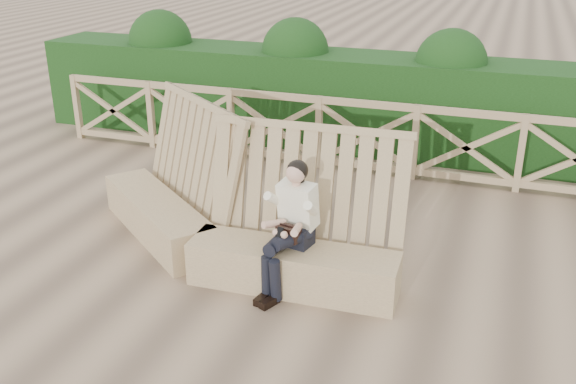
% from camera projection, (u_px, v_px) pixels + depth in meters
% --- Properties ---
extents(ground, '(60.00, 60.00, 0.00)m').
position_uv_depth(ground, '(284.00, 289.00, 6.51)').
color(ground, brown).
rests_on(ground, ground).
extents(bench, '(3.96, 1.94, 1.59)m').
position_uv_depth(bench, '(225.00, 224.00, 7.01)').
color(bench, '#876F4D').
rests_on(bench, ground).
extents(woman, '(0.46, 0.81, 1.34)m').
position_uv_depth(woman, '(291.00, 222.00, 6.29)').
color(woman, black).
rests_on(woman, ground).
extents(guardrail, '(10.10, 0.09, 1.10)m').
position_uv_depth(guardrail, '(365.00, 137.00, 9.34)').
color(guardrail, '#977B58').
rests_on(guardrail, ground).
extents(hedge, '(12.00, 1.20, 1.50)m').
position_uv_depth(hedge, '(383.00, 104.00, 10.30)').
color(hedge, black).
rests_on(hedge, ground).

